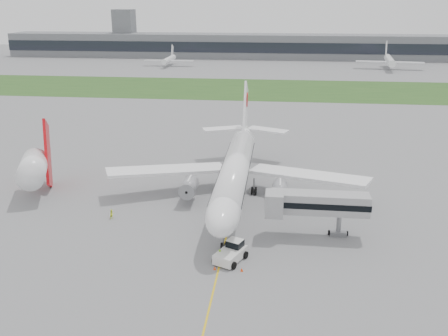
# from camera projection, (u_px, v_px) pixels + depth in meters

# --- Properties ---
(ground) EXTENTS (600.00, 600.00, 0.00)m
(ground) POSITION_uv_depth(u_px,v_px,m) (233.00, 208.00, 86.97)
(ground) COLOR gray
(ground) RESTS_ON ground
(apron_markings) EXTENTS (70.00, 70.00, 0.04)m
(apron_markings) POSITION_uv_depth(u_px,v_px,m) (230.00, 220.00, 82.27)
(apron_markings) COLOR yellow
(apron_markings) RESTS_ON ground
(grass_strip) EXTENTS (600.00, 50.00, 0.02)m
(grass_strip) POSITION_uv_depth(u_px,v_px,m) (262.00, 89.00, 199.79)
(grass_strip) COLOR #274F1D
(grass_strip) RESTS_ON ground
(terminal_building) EXTENTS (320.00, 22.30, 14.00)m
(terminal_building) POSITION_uv_depth(u_px,v_px,m) (269.00, 46.00, 300.83)
(terminal_building) COLOR slate
(terminal_building) RESTS_ON ground
(control_tower) EXTENTS (12.00, 12.00, 56.00)m
(control_tower) POSITION_uv_depth(u_px,v_px,m) (126.00, 56.00, 314.65)
(control_tower) COLOR slate
(control_tower) RESTS_ON ground
(airliner) EXTENTS (48.13, 53.95, 17.88)m
(airliner) POSITION_uv_depth(u_px,v_px,m) (236.00, 168.00, 89.72)
(airliner) COLOR white
(airliner) RESTS_ON ground
(pushback_tug) EXTENTS (4.94, 5.79, 2.60)m
(pushback_tug) POSITION_uv_depth(u_px,v_px,m) (232.00, 252.00, 69.39)
(pushback_tug) COLOR silver
(pushback_tug) RESTS_ON ground
(jet_bridge) EXTENTS (15.60, 4.45, 7.22)m
(jet_bridge) POSITION_uv_depth(u_px,v_px,m) (313.00, 204.00, 75.02)
(jet_bridge) COLOR #A2A2A4
(jet_bridge) RESTS_ON ground
(safety_cone_left) EXTENTS (0.38, 0.38, 0.52)m
(safety_cone_left) POSITION_uv_depth(u_px,v_px,m) (215.00, 268.00, 67.07)
(safety_cone_left) COLOR #ED3F0C
(safety_cone_left) RESTS_ON ground
(safety_cone_right) EXTENTS (0.40, 0.40, 0.55)m
(safety_cone_right) POSITION_uv_depth(u_px,v_px,m) (242.00, 269.00, 66.66)
(safety_cone_right) COLOR #ED3F0C
(safety_cone_right) RESTS_ON ground
(ground_crew_near) EXTENTS (0.76, 0.58, 1.87)m
(ground_crew_near) POSITION_uv_depth(u_px,v_px,m) (220.00, 255.00, 68.95)
(ground_crew_near) COLOR #89D323
(ground_crew_near) RESTS_ON ground
(ground_crew_far) EXTENTS (0.92, 0.99, 1.63)m
(ground_crew_far) POSITION_uv_depth(u_px,v_px,m) (112.00, 214.00, 82.44)
(ground_crew_far) COLOR #EAFF2A
(ground_crew_far) RESTS_ON ground
(neighbor_aircraft) EXTENTS (8.21, 17.32, 14.03)m
(neighbor_aircraft) POSITION_uv_depth(u_px,v_px,m) (35.00, 166.00, 90.90)
(neighbor_aircraft) COLOR red
(neighbor_aircraft) RESTS_ON ground
(distant_aircraft_left) EXTENTS (26.46, 23.35, 10.11)m
(distant_aircraft_left) POSITION_uv_depth(u_px,v_px,m) (169.00, 66.00, 267.20)
(distant_aircraft_left) COLOR white
(distant_aircraft_left) RESTS_ON ground
(distant_aircraft_right) EXTENTS (36.63, 33.15, 12.82)m
(distant_aircraft_right) POSITION_uv_depth(u_px,v_px,m) (389.00, 69.00, 255.10)
(distant_aircraft_right) COLOR white
(distant_aircraft_right) RESTS_ON ground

